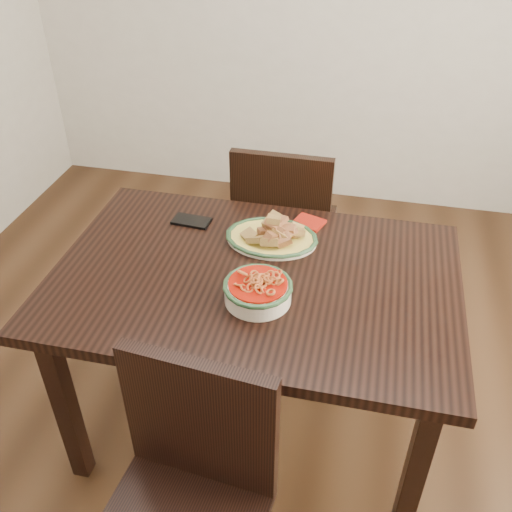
% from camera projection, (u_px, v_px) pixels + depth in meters
% --- Properties ---
extents(floor, '(3.50, 3.50, 0.00)m').
position_uv_depth(floor, '(256.00, 393.00, 2.41)').
color(floor, '#321E10').
rests_on(floor, ground).
extents(dining_table, '(1.32, 0.88, 0.75)m').
position_uv_depth(dining_table, '(255.00, 295.00, 1.90)').
color(dining_table, black).
rests_on(dining_table, ground).
extents(chair_far, '(0.42, 0.42, 0.89)m').
position_uv_depth(chair_far, '(284.00, 224.00, 2.55)').
color(chair_far, black).
rests_on(chair_far, ground).
extents(chair_near, '(0.46, 0.46, 0.89)m').
position_uv_depth(chair_near, '(188.00, 494.00, 1.50)').
color(chair_near, black).
rests_on(chair_near, ground).
extents(fish_plate, '(0.32, 0.25, 0.11)m').
position_uv_depth(fish_plate, '(272.00, 230.00, 1.98)').
color(fish_plate, beige).
rests_on(fish_plate, dining_table).
extents(noodle_bowl, '(0.21, 0.21, 0.08)m').
position_uv_depth(noodle_bowl, '(258.00, 289.00, 1.72)').
color(noodle_bowl, beige).
rests_on(noodle_bowl, dining_table).
extents(smartphone, '(0.14, 0.08, 0.01)m').
position_uv_depth(smartphone, '(191.00, 221.00, 2.10)').
color(smartphone, black).
rests_on(smartphone, dining_table).
extents(napkin, '(0.13, 0.12, 0.01)m').
position_uv_depth(napkin, '(309.00, 223.00, 2.09)').
color(napkin, '#9A170B').
rests_on(napkin, dining_table).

